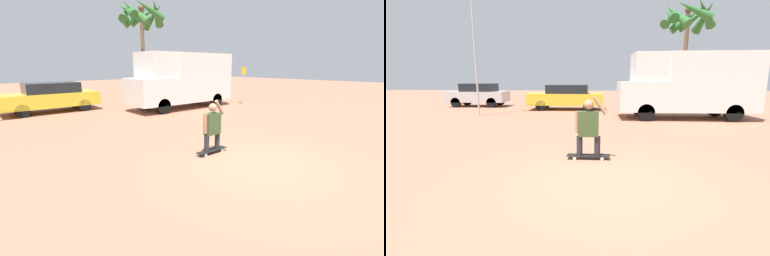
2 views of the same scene
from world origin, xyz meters
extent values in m
plane|color=#A36B51|center=(0.00, 0.00, 0.00)|extent=(80.00, 80.00, 0.00)
cube|color=black|center=(-0.37, 1.30, 0.09)|extent=(1.00, 0.22, 0.02)
cylinder|color=white|center=(-0.69, 1.21, 0.04)|extent=(0.08, 0.03, 0.08)
cylinder|color=white|center=(-0.69, 1.39, 0.04)|extent=(0.08, 0.03, 0.08)
cylinder|color=white|center=(-0.05, 1.21, 0.04)|extent=(0.08, 0.03, 0.08)
cylinder|color=white|center=(-0.05, 1.39, 0.04)|extent=(0.08, 0.03, 0.08)
cylinder|color=#28282D|center=(-0.57, 1.30, 0.32)|extent=(0.14, 0.14, 0.45)
cylinder|color=#28282D|center=(-0.16, 1.30, 0.32)|extent=(0.14, 0.14, 0.45)
cube|color=#384C28|center=(-0.37, 1.30, 0.84)|extent=(0.46, 0.22, 0.58)
sphere|color=#A37556|center=(-0.37, 1.30, 1.28)|extent=(0.22, 0.22, 0.22)
cylinder|color=#A37556|center=(-0.63, 1.30, 0.87)|extent=(0.09, 0.09, 0.52)
cylinder|color=#A37556|center=(-0.11, 1.30, 1.26)|extent=(0.34, 0.09, 0.43)
cylinder|color=black|center=(2.06, 7.13, 0.39)|extent=(0.77, 0.28, 0.77)
cylinder|color=black|center=(2.06, 8.96, 0.39)|extent=(0.77, 0.28, 0.77)
cylinder|color=black|center=(5.87, 7.13, 0.39)|extent=(0.77, 0.28, 0.77)
cylinder|color=black|center=(5.87, 8.96, 0.39)|extent=(0.77, 0.28, 0.77)
cube|color=white|center=(1.97, 8.05, 1.07)|extent=(2.15, 2.11, 1.36)
cube|color=black|center=(1.54, 8.05, 1.34)|extent=(0.04, 1.79, 0.68)
cube|color=white|center=(5.04, 8.05, 1.72)|extent=(3.99, 2.11, 2.66)
cube|color=white|center=(2.30, 8.05, 2.40)|extent=(1.51, 1.94, 1.30)
cylinder|color=black|center=(-3.45, 10.61, 0.31)|extent=(0.63, 0.22, 0.63)
cylinder|color=black|center=(-3.45, 12.23, 0.31)|extent=(0.63, 0.22, 0.63)
cylinder|color=black|center=(-0.62, 10.61, 0.31)|extent=(0.63, 0.22, 0.63)
cylinder|color=black|center=(-0.62, 12.23, 0.31)|extent=(0.63, 0.22, 0.63)
cube|color=gold|center=(-2.03, 11.42, 0.66)|extent=(4.56, 1.84, 0.69)
cube|color=black|center=(-1.92, 11.42, 1.27)|extent=(2.51, 1.62, 0.52)
cylinder|color=brown|center=(6.81, 16.86, 3.53)|extent=(0.32, 0.32, 7.07)
sphere|color=brown|center=(6.81, 16.86, 7.07)|extent=(0.51, 0.51, 0.51)
cone|color=#2D6B2D|center=(8.10, 17.11, 6.56)|extent=(1.20, 2.58, 2.25)
cone|color=#2D6B2D|center=(7.61, 17.90, 6.67)|extent=(2.54, 2.20, 1.95)
cone|color=#2D6B2D|center=(7.04, 18.15, 6.61)|extent=(2.65, 1.17, 2.13)
cone|color=#2D6B2D|center=(5.81, 17.71, 6.68)|extent=(2.27, 2.49, 1.93)
cone|color=#2D6B2D|center=(5.50, 16.88, 6.75)|extent=(0.77, 2.71, 1.73)
cone|color=#2D6B2D|center=(5.74, 16.10, 6.57)|extent=(2.05, 2.46, 2.22)
cone|color=#2D6B2D|center=(6.81, 15.55, 6.74)|extent=(2.70, 0.74, 1.75)
cone|color=#2D6B2D|center=(7.72, 15.92, 6.62)|extent=(2.36, 2.32, 2.10)
cylinder|color=#B7B7BC|center=(7.86, 6.70, 1.14)|extent=(0.06, 0.06, 2.28)
cube|color=gold|center=(7.86, 6.69, 2.06)|extent=(0.44, 0.02, 0.44)
camera|label=1|loc=(-5.22, -3.43, 2.36)|focal=24.00mm
camera|label=2|loc=(-0.23, -4.50, 1.83)|focal=24.00mm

